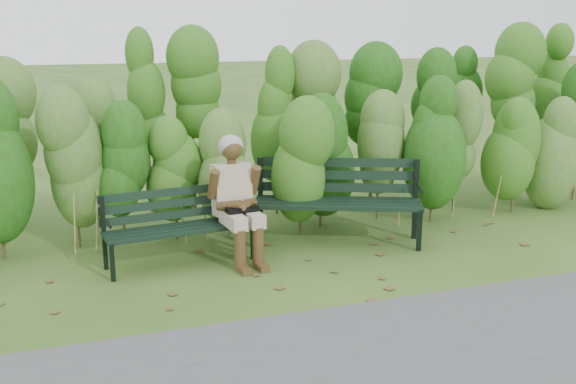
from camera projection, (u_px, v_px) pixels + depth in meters
name	position (u px, v px, depth m)	size (l,w,h in m)	color
ground	(299.00, 272.00, 6.77)	(80.00, 80.00, 0.00)	#34551F
footpath	(407.00, 376.00, 4.75)	(60.00, 2.50, 0.01)	#474749
hedge_band	(247.00, 123.00, 8.17)	(11.04, 1.67, 2.42)	#47381E
leaf_litter	(304.00, 276.00, 6.65)	(5.60, 2.23, 0.01)	brown
bench_left	(177.00, 220.00, 6.96)	(1.58, 0.66, 0.77)	black
bench_right	(338.00, 194.00, 7.65)	(1.96, 1.29, 0.94)	black
seated_woman	(236.00, 193.00, 6.99)	(0.58, 0.84, 1.31)	tan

